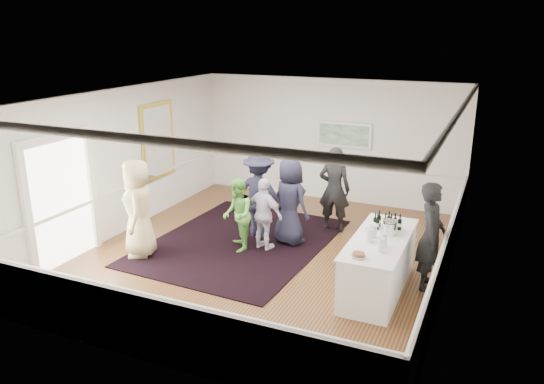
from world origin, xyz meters
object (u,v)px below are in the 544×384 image
at_px(guest_tan, 138,208).
at_px(ice_bucket, 390,228).
at_px(guest_navy, 290,202).
at_px(bartender, 431,236).
at_px(guest_dark_a, 259,194).
at_px(guest_lilac, 264,214).
at_px(serving_table, 379,264).
at_px(nut_bowl, 358,255).
at_px(guest_dark_b, 334,189).
at_px(guest_green, 238,215).

relative_size(guest_tan, ice_bucket, 7.63).
bearing_deg(guest_navy, bartender, -172.19).
bearing_deg(guest_tan, ice_bucket, 65.63).
bearing_deg(guest_dark_a, guest_navy, 171.18).
bearing_deg(guest_tan, guest_dark_a, 104.64).
distance_m(guest_lilac, guest_dark_a, 0.77).
bearing_deg(serving_table, nut_bowl, -98.25).
distance_m(serving_table, guest_lilac, 2.71).
bearing_deg(bartender, serving_table, 118.26).
relative_size(bartender, ice_bucket, 7.42).
relative_size(serving_table, guest_navy, 1.30).
height_order(guest_lilac, ice_bucket, guest_lilac).
bearing_deg(guest_dark_b, guest_tan, 37.83).
bearing_deg(guest_lilac, guest_navy, -110.33).
bearing_deg(nut_bowl, guest_dark_a, 139.90).
bearing_deg(guest_tan, guest_lilac, 87.92).
bearing_deg(guest_dark_b, bartender, 135.58).
relative_size(guest_tan, guest_navy, 1.07).
height_order(bartender, guest_lilac, bartender).
height_order(serving_table, ice_bucket, ice_bucket).
relative_size(guest_dark_a, ice_bucket, 7.40).
distance_m(guest_green, guest_lilac, 0.55).
distance_m(ice_bucket, nut_bowl, 1.21).
bearing_deg(guest_dark_a, serving_table, 152.50).
bearing_deg(guest_lilac, serving_table, 175.89).
bearing_deg(guest_dark_b, guest_dark_a, 30.58).
relative_size(bartender, guest_lilac, 1.27).
height_order(bartender, guest_green, bartender).
xyz_separation_m(guest_lilac, nut_bowl, (2.43, -1.76, 0.25)).
relative_size(serving_table, guest_dark_b, 1.24).
bearing_deg(guest_navy, guest_dark_b, -95.85).
xyz_separation_m(guest_green, guest_lilac, (0.49, 0.25, -0.01)).
height_order(guest_tan, guest_dark_a, guest_tan).
xyz_separation_m(bartender, guest_navy, (-2.99, 0.89, -0.04)).
bearing_deg(guest_lilac, nut_bowl, 157.82).
bearing_deg(guest_lilac, guest_dark_b, -107.74).
bearing_deg(guest_dark_a, guest_lilac, 121.52).
relative_size(guest_lilac, guest_dark_b, 0.78).
height_order(guest_tan, guest_lilac, guest_tan).
relative_size(serving_table, ice_bucket, 9.25).
distance_m(guest_tan, guest_green, 1.98).
bearing_deg(guest_tan, bartender, 66.84).
distance_m(guest_lilac, guest_navy, 0.66).
height_order(serving_table, nut_bowl, nut_bowl).
bearing_deg(guest_navy, guest_lilac, 80.23).
distance_m(guest_tan, nut_bowl, 4.62).
relative_size(guest_tan, guest_lilac, 1.31).
bearing_deg(ice_bucket, nut_bowl, -101.41).
bearing_deg(guest_dark_a, guest_tan, 45.78).
bearing_deg(guest_navy, nut_bowl, 156.52).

